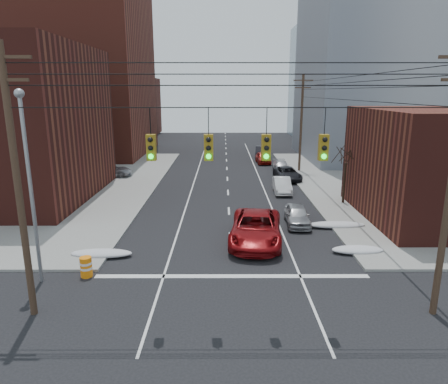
{
  "coord_description": "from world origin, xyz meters",
  "views": [
    {
      "loc": [
        -0.44,
        -12.22,
        9.18
      ],
      "look_at": [
        -0.4,
        12.27,
        3.0
      ],
      "focal_mm": 32.0,
      "sensor_mm": 36.0,
      "label": 1
    }
  ],
  "objects_px": {
    "parked_car_d": "(281,167)",
    "parked_car_a": "(297,215)",
    "lot_car_c": "(27,184)",
    "lot_car_d": "(36,181)",
    "parked_car_f": "(261,152)",
    "lot_car_a": "(58,194)",
    "red_pickup": "(256,228)",
    "parked_car_b": "(282,185)",
    "construction_barrel": "(86,267)",
    "parked_car_c": "(288,174)",
    "lot_car_b": "(110,170)",
    "parked_car_e": "(263,158)"
  },
  "relations": [
    {
      "from": "parked_car_d",
      "to": "parked_car_a",
      "type": "bearing_deg",
      "value": -96.73
    },
    {
      "from": "lot_car_c",
      "to": "lot_car_d",
      "type": "relative_size",
      "value": 1.09
    },
    {
      "from": "parked_car_f",
      "to": "lot_car_a",
      "type": "height_order",
      "value": "parked_car_f"
    },
    {
      "from": "parked_car_a",
      "to": "lot_car_a",
      "type": "relative_size",
      "value": 1.08
    },
    {
      "from": "red_pickup",
      "to": "parked_car_b",
      "type": "xyz_separation_m",
      "value": [
        3.45,
        12.63,
        -0.22
      ]
    },
    {
      "from": "lot_car_c",
      "to": "construction_barrel",
      "type": "xyz_separation_m",
      "value": [
        11.37,
        -17.56,
        -0.24
      ]
    },
    {
      "from": "parked_car_a",
      "to": "parked_car_d",
      "type": "relative_size",
      "value": 0.95
    },
    {
      "from": "parked_car_a",
      "to": "lot_car_d",
      "type": "height_order",
      "value": "lot_car_d"
    },
    {
      "from": "red_pickup",
      "to": "parked_car_f",
      "type": "relative_size",
      "value": 1.42
    },
    {
      "from": "parked_car_a",
      "to": "parked_car_d",
      "type": "xyz_separation_m",
      "value": [
        1.6,
        19.19,
        -0.07
      ]
    },
    {
      "from": "parked_car_b",
      "to": "lot_car_c",
      "type": "relative_size",
      "value": 0.98
    },
    {
      "from": "red_pickup",
      "to": "parked_car_d",
      "type": "height_order",
      "value": "red_pickup"
    },
    {
      "from": "parked_car_c",
      "to": "lot_car_a",
      "type": "relative_size",
      "value": 1.3
    },
    {
      "from": "parked_car_f",
      "to": "lot_car_a",
      "type": "bearing_deg",
      "value": -122.63
    },
    {
      "from": "parked_car_b",
      "to": "parked_car_c",
      "type": "relative_size",
      "value": 0.87
    },
    {
      "from": "lot_car_c",
      "to": "lot_car_b",
      "type": "bearing_deg",
      "value": -32.28
    },
    {
      "from": "lot_car_b",
      "to": "lot_car_d",
      "type": "bearing_deg",
      "value": 128.24
    },
    {
      "from": "lot_car_a",
      "to": "red_pickup",
      "type": "bearing_deg",
      "value": -111.66
    },
    {
      "from": "parked_car_d",
      "to": "parked_car_e",
      "type": "relative_size",
      "value": 0.99
    },
    {
      "from": "lot_car_a",
      "to": "lot_car_d",
      "type": "bearing_deg",
      "value": 47.42
    },
    {
      "from": "red_pickup",
      "to": "parked_car_f",
      "type": "height_order",
      "value": "red_pickup"
    },
    {
      "from": "lot_car_a",
      "to": "lot_car_d",
      "type": "distance_m",
      "value": 6.42
    },
    {
      "from": "parked_car_f",
      "to": "lot_car_c",
      "type": "xyz_separation_m",
      "value": [
        -23.8,
        -20.6,
        0.01
      ]
    },
    {
      "from": "parked_car_b",
      "to": "lot_car_a",
      "type": "bearing_deg",
      "value": -167.14
    },
    {
      "from": "parked_car_f",
      "to": "construction_barrel",
      "type": "height_order",
      "value": "parked_car_f"
    },
    {
      "from": "parked_car_a",
      "to": "construction_barrel",
      "type": "relative_size",
      "value": 3.88
    },
    {
      "from": "construction_barrel",
      "to": "parked_car_c",
      "type": "bearing_deg",
      "value": 58.85
    },
    {
      "from": "parked_car_f",
      "to": "lot_car_d",
      "type": "bearing_deg",
      "value": -134.53
    },
    {
      "from": "parked_car_b",
      "to": "parked_car_d",
      "type": "height_order",
      "value": "parked_car_b"
    },
    {
      "from": "parked_car_a",
      "to": "lot_car_b",
      "type": "height_order",
      "value": "lot_car_b"
    },
    {
      "from": "parked_car_d",
      "to": "lot_car_b",
      "type": "xyz_separation_m",
      "value": [
        -19.24,
        -3.31,
        0.19
      ]
    },
    {
      "from": "parked_car_d",
      "to": "lot_car_c",
      "type": "distance_m",
      "value": 27.05
    },
    {
      "from": "parked_car_e",
      "to": "construction_barrel",
      "type": "bearing_deg",
      "value": -112.52
    },
    {
      "from": "red_pickup",
      "to": "parked_car_c",
      "type": "height_order",
      "value": "red_pickup"
    },
    {
      "from": "parked_car_b",
      "to": "lot_car_b",
      "type": "distance_m",
      "value": 19.08
    },
    {
      "from": "lot_car_a",
      "to": "construction_barrel",
      "type": "height_order",
      "value": "lot_car_a"
    },
    {
      "from": "lot_car_a",
      "to": "lot_car_c",
      "type": "relative_size",
      "value": 0.87
    },
    {
      "from": "lot_car_a",
      "to": "lot_car_d",
      "type": "height_order",
      "value": "lot_car_d"
    },
    {
      "from": "parked_car_d",
      "to": "parked_car_e",
      "type": "bearing_deg",
      "value": 103.62
    },
    {
      "from": "lot_car_b",
      "to": "construction_barrel",
      "type": "bearing_deg",
      "value": -172.91
    },
    {
      "from": "parked_car_a",
      "to": "parked_car_d",
      "type": "height_order",
      "value": "parked_car_a"
    },
    {
      "from": "lot_car_b",
      "to": "lot_car_d",
      "type": "height_order",
      "value": "lot_car_d"
    },
    {
      "from": "parked_car_e",
      "to": "lot_car_a",
      "type": "bearing_deg",
      "value": -136.94
    },
    {
      "from": "parked_car_d",
      "to": "lot_car_b",
      "type": "relative_size",
      "value": 0.91
    },
    {
      "from": "lot_car_b",
      "to": "construction_barrel",
      "type": "xyz_separation_m",
      "value": [
        5.42,
        -24.1,
        -0.27
      ]
    },
    {
      "from": "parked_car_e",
      "to": "parked_car_f",
      "type": "bearing_deg",
      "value": 85.24
    },
    {
      "from": "lot_car_a",
      "to": "parked_car_a",
      "type": "bearing_deg",
      "value": -98.45
    },
    {
      "from": "parked_car_c",
      "to": "parked_car_e",
      "type": "bearing_deg",
      "value": 93.06
    },
    {
      "from": "parked_car_f",
      "to": "lot_car_c",
      "type": "distance_m",
      "value": 31.48
    },
    {
      "from": "parked_car_e",
      "to": "parked_car_f",
      "type": "height_order",
      "value": "parked_car_f"
    }
  ]
}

